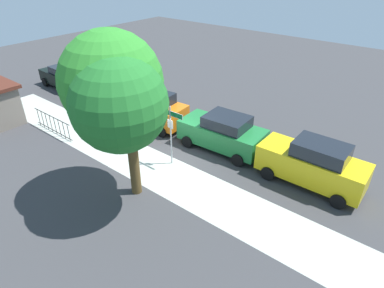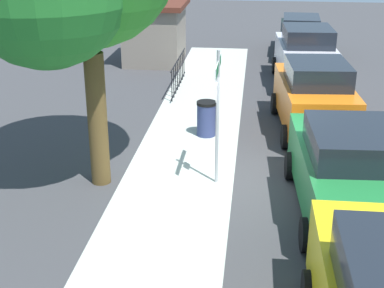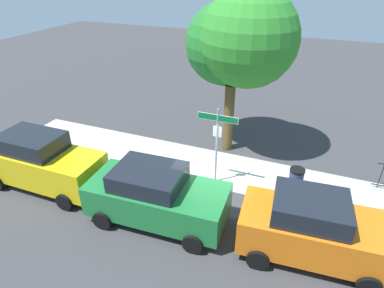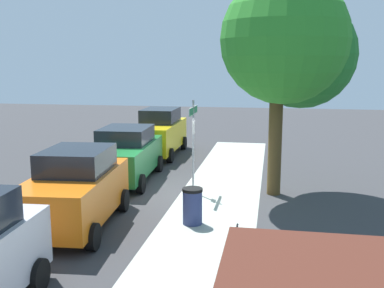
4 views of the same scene
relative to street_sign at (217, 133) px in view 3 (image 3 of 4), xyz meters
The scene contains 8 objects.
ground_plane 2.18m from the street_sign, 73.52° to the right, with size 60.00×60.00×0.00m, color #38383A.
sidewalk_strip 3.14m from the street_sign, 22.98° to the left, with size 24.00×2.60×0.00m, color #A8AFA4.
street_sign is the anchor object (origin of this frame).
shade_tree 3.98m from the street_sign, 92.27° to the left, with size 4.71×4.24×6.86m.
car_yellow 6.58m from the street_sign, 156.00° to the right, with size 4.64×1.97×2.15m.
car_green 3.18m from the street_sign, 112.49° to the right, with size 4.58×2.32×1.94m.
car_orange 4.56m from the street_sign, 33.78° to the right, with size 4.28×2.29×2.04m.
trash_bin 3.41m from the street_sign, ahead, with size 0.55×0.55×0.98m.
Camera 3 is at (2.88, -9.53, 7.56)m, focal length 30.30 mm.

